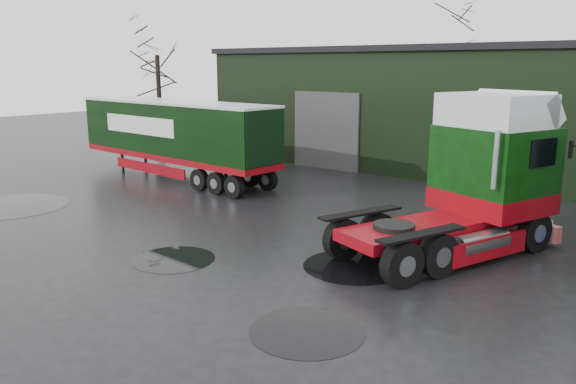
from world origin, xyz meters
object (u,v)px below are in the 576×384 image
object	(u,v)px
tree_left	(159,84)
tree_back_a	(451,73)
hero_tractor	(444,177)
trailer_left	(175,140)
warehouse	(521,109)

from	to	relation	value
tree_left	tree_back_a	distance (m)	21.10
hero_tractor	tree_left	world-z (taller)	tree_left
trailer_left	tree_back_a	distance (m)	23.28
warehouse	trailer_left	world-z (taller)	warehouse
warehouse	tree_left	xyz separation A→B (m)	(-19.00, -8.00, 1.09)
trailer_left	tree_left	world-z (taller)	tree_left
trailer_left	tree_left	bearing A→B (deg)	58.62
warehouse	tree_back_a	bearing A→B (deg)	128.66
warehouse	trailer_left	size ratio (longest dim) A/B	2.69
hero_tractor	tree_back_a	bearing A→B (deg)	132.62
tree_left	hero_tractor	bearing A→B (deg)	-19.23
trailer_left	tree_back_a	world-z (taller)	tree_back_a
tree_left	trailer_left	bearing A→B (deg)	-34.55
tree_left	tree_back_a	xyz separation A→B (m)	(11.00, 18.00, 0.50)
warehouse	tree_left	size ratio (longest dim) A/B	3.81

